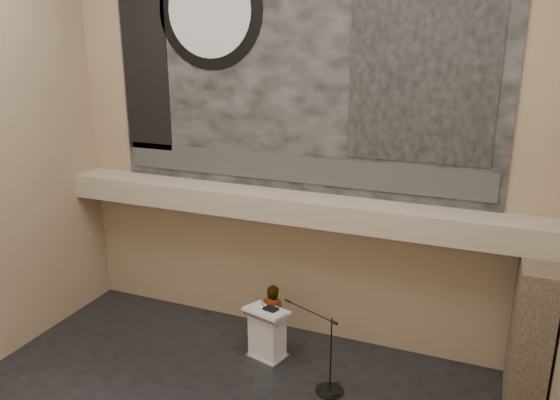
% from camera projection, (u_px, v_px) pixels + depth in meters
% --- Properties ---
extents(wall_back, '(10.00, 0.02, 8.50)m').
position_uv_depth(wall_back, '(295.00, 139.00, 10.89)').
color(wall_back, '#917A5C').
rests_on(wall_back, floor).
extents(soffit, '(10.00, 0.80, 0.50)m').
position_uv_depth(soffit, '(287.00, 206.00, 10.92)').
color(soffit, gray).
rests_on(soffit, wall_back).
extents(sprinkler_left, '(0.04, 0.04, 0.06)m').
position_uv_depth(sprinkler_left, '(216.00, 211.00, 11.53)').
color(sprinkler_left, '#B2893D').
rests_on(sprinkler_left, soffit).
extents(sprinkler_right, '(0.04, 0.04, 0.06)m').
position_uv_depth(sprinkler_right, '(380.00, 233.00, 10.28)').
color(sprinkler_right, '#B2893D').
rests_on(sprinkler_right, soffit).
extents(banner, '(8.00, 0.05, 5.00)m').
position_uv_depth(banner, '(295.00, 64.00, 10.44)').
color(banner, black).
rests_on(banner, wall_back).
extents(banner_text_strip, '(7.76, 0.02, 0.55)m').
position_uv_depth(banner_text_strip, '(293.00, 169.00, 11.00)').
color(banner_text_strip, '#2D2D2D').
rests_on(banner_text_strip, banner).
extents(banner_clock_rim, '(2.30, 0.02, 2.30)m').
position_uv_depth(banner_clock_rim, '(209.00, 10.00, 10.75)').
color(banner_clock_rim, black).
rests_on(banner_clock_rim, banner).
extents(banner_clock_face, '(1.84, 0.02, 1.84)m').
position_uv_depth(banner_clock_face, '(209.00, 10.00, 10.73)').
color(banner_clock_face, silver).
rests_on(banner_clock_face, banner).
extents(banner_building_print, '(2.60, 0.02, 3.60)m').
position_uv_depth(banner_building_print, '(423.00, 62.00, 9.51)').
color(banner_building_print, black).
rests_on(banner_building_print, banner).
extents(banner_brick_print, '(1.10, 0.02, 3.20)m').
position_uv_depth(banner_brick_print, '(146.00, 75.00, 11.70)').
color(banner_brick_print, black).
rests_on(banner_brick_print, banner).
extents(stone_pier, '(0.60, 1.40, 2.70)m').
position_uv_depth(stone_pier, '(531.00, 334.00, 9.33)').
color(stone_pier, '#413528').
rests_on(stone_pier, floor).
extents(lectern, '(0.93, 0.77, 1.14)m').
position_uv_depth(lectern, '(267.00, 334.00, 10.84)').
color(lectern, silver).
rests_on(lectern, floor).
extents(binder, '(0.32, 0.28, 0.04)m').
position_uv_depth(binder, '(271.00, 309.00, 10.65)').
color(binder, black).
rests_on(binder, lectern).
extents(papers, '(0.19, 0.26, 0.00)m').
position_uv_depth(papers, '(258.00, 309.00, 10.68)').
color(papers, white).
rests_on(papers, lectern).
extents(speaker_person, '(0.56, 0.40, 1.46)m').
position_uv_depth(speaker_person, '(273.00, 318.00, 11.08)').
color(speaker_person, silver).
rests_on(speaker_person, floor).
extents(mic_stand, '(1.31, 0.71, 1.50)m').
position_uv_depth(mic_stand, '(328.00, 380.00, 9.94)').
color(mic_stand, black).
rests_on(mic_stand, floor).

